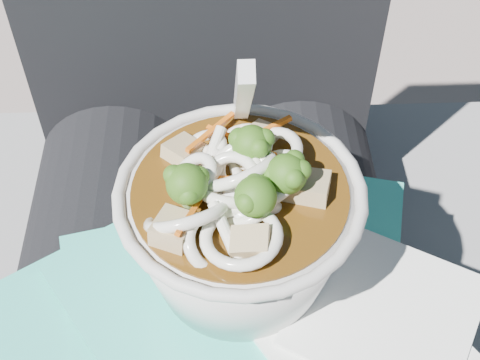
{
  "coord_description": "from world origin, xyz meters",
  "views": [
    {
      "loc": [
        0.02,
        -0.27,
        1.1
      ],
      "look_at": [
        0.03,
        0.02,
        0.77
      ],
      "focal_mm": 50.0,
      "sensor_mm": 36.0,
      "label": 1
    }
  ],
  "objects_px": {
    "udon_bowl": "(240,221)",
    "person_body": "(208,252)",
    "plastic_bag": "(187,327)",
    "stone_ledge": "(216,360)",
    "lap": "(209,350)"
  },
  "relations": [
    {
      "from": "udon_bowl",
      "to": "person_body",
      "type": "bearing_deg",
      "value": 110.19
    },
    {
      "from": "lap",
      "to": "udon_bowl",
      "type": "distance_m",
      "value": 0.16
    },
    {
      "from": "plastic_bag",
      "to": "udon_bowl",
      "type": "bearing_deg",
      "value": 47.49
    },
    {
      "from": "stone_ledge",
      "to": "lap",
      "type": "height_order",
      "value": "lap"
    },
    {
      "from": "stone_ledge",
      "to": "lap",
      "type": "distance_m",
      "value": 0.36
    },
    {
      "from": "person_body",
      "to": "udon_bowl",
      "type": "distance_m",
      "value": 0.16
    },
    {
      "from": "stone_ledge",
      "to": "lap",
      "type": "xyz_separation_m",
      "value": [
        0.0,
        -0.15,
        0.32
      ]
    },
    {
      "from": "udon_bowl",
      "to": "stone_ledge",
      "type": "bearing_deg",
      "value": 101.67
    },
    {
      "from": "person_body",
      "to": "udon_bowl",
      "type": "relative_size",
      "value": 4.81
    },
    {
      "from": "person_body",
      "to": "plastic_bag",
      "type": "distance_m",
      "value": 0.14
    },
    {
      "from": "lap",
      "to": "plastic_bag",
      "type": "height_order",
      "value": "plastic_bag"
    },
    {
      "from": "udon_bowl",
      "to": "lap",
      "type": "bearing_deg",
      "value": -146.24
    },
    {
      "from": "stone_ledge",
      "to": "lap",
      "type": "relative_size",
      "value": 2.08
    },
    {
      "from": "lap",
      "to": "person_body",
      "type": "relative_size",
      "value": 0.46
    },
    {
      "from": "person_body",
      "to": "plastic_bag",
      "type": "bearing_deg",
      "value": -96.53
    }
  ]
}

